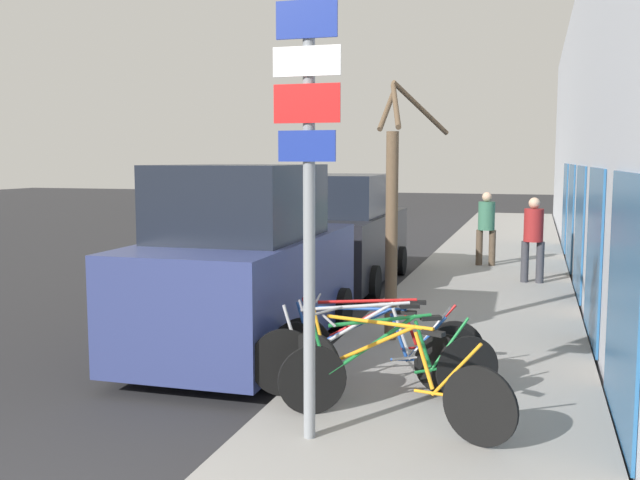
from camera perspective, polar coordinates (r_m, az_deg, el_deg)
ground_plane at (r=14.81m, az=3.07°, el=-3.43°), size 80.00×80.00×0.00m
sidewalk_curb at (r=17.18m, az=13.78°, el=-1.98°), size 3.20×32.00×0.15m
building_facade at (r=16.95m, az=20.03°, el=8.35°), size 0.23×32.00×6.50m
signpost at (r=5.93m, az=-0.92°, el=4.29°), size 0.57×0.12×3.82m
bicycle_0 at (r=6.67m, az=5.57°, el=-10.92°), size 2.32×1.02×0.95m
bicycle_1 at (r=7.01m, az=5.77°, el=-10.19°), size 1.95×1.15×0.91m
bicycle_2 at (r=7.39m, az=3.83°, el=-9.15°), size 2.25×0.93×0.96m
bicycle_3 at (r=7.62m, az=3.90°, el=-8.90°), size 2.25×0.44×0.87m
bicycle_4 at (r=7.96m, az=4.68°, el=-8.19°), size 2.28×0.58×0.89m
parked_car_0 at (r=9.44m, az=-6.00°, el=-2.25°), size 2.16×4.44×2.48m
parked_car_1 at (r=14.45m, az=2.05°, el=0.43°), size 2.00×4.81×2.24m
pedestrian_near at (r=14.43m, az=16.70°, el=0.49°), size 0.44×0.37×1.66m
pedestrian_far at (r=16.52m, az=13.16°, el=1.32°), size 0.44×0.37×1.66m
street_tree at (r=9.39m, az=5.89°, el=1.89°), size 0.71×2.06×3.41m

